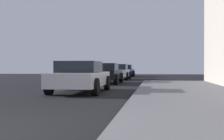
% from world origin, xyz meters
% --- Properties ---
extents(car_silver, '(1.97, 4.30, 1.27)m').
position_xyz_m(car_silver, '(-0.29, 7.77, 0.65)').
color(car_silver, '#B7B7BF').
rests_on(car_silver, ground_plane).
extents(car_black, '(1.94, 4.30, 1.27)m').
position_xyz_m(car_black, '(-0.39, 14.61, 0.65)').
color(car_black, black).
rests_on(car_black, ground_plane).
extents(car_white, '(1.99, 4.34, 1.27)m').
position_xyz_m(car_white, '(-0.35, 20.78, 0.65)').
color(car_white, white).
rests_on(car_white, ground_plane).
extents(car_blue, '(2.06, 4.07, 1.27)m').
position_xyz_m(car_blue, '(-0.52, 28.21, 0.65)').
color(car_blue, '#233899').
rests_on(car_blue, ground_plane).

